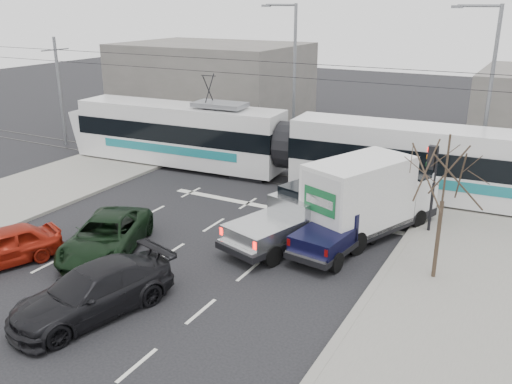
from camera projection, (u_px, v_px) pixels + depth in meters
The scene contains 16 objects.
ground at pixel (208, 261), 20.04m from camera, with size 120.00×120.00×0.00m, color black.
sidewalk_right at pixel (464, 325), 15.95m from camera, with size 6.00×60.00×0.15m, color gray.
rails at pixel (314, 185), 28.32m from camera, with size 60.00×1.60×0.03m, color #33302D.
building_left at pixel (212, 82), 43.59m from camera, with size 14.00×10.00×6.00m, color slate.
bare_tree at pixel (445, 175), 17.42m from camera, with size 2.40×2.40×5.00m.
traffic_signal at pixel (432, 170), 21.59m from camera, with size 0.44×0.44×3.60m.
street_lamp_near at pixel (486, 87), 26.64m from camera, with size 2.38×0.25×9.00m.
street_lamp_far at pixel (292, 70), 33.49m from camera, with size 2.38×0.25×9.00m.
catenary at pixel (316, 112), 27.03m from camera, with size 60.00×0.20×7.00m.
tram at pixel (287, 146), 28.57m from camera, with size 26.09×4.36×5.30m.
silver_pickup at pixel (295, 216), 21.45m from camera, with size 3.62×6.21×2.14m.
box_truck at pixel (368, 198), 21.82m from camera, with size 4.53×6.90×3.27m.
navy_pickup at pixel (341, 225), 20.74m from camera, with size 2.34×4.91×1.99m.
green_car at pixel (106, 236), 20.46m from camera, with size 2.36×5.11×1.42m, color black.
red_car at pixel (2, 247), 19.55m from camera, with size 1.67×4.15×1.41m, color maroon.
dark_car at pixel (93, 292), 16.44m from camera, with size 2.11×5.18×1.50m, color black.
Camera 1 is at (10.19, -15.01, 9.07)m, focal length 38.00 mm.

